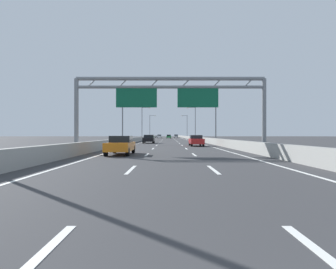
% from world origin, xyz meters
% --- Properties ---
extents(ground_plane, '(260.00, 260.00, 0.00)m').
position_xyz_m(ground_plane, '(0.00, 100.00, 0.00)').
color(ground_plane, '#38383A').
extents(lane_dash_left_0, '(0.16, 3.00, 0.01)m').
position_xyz_m(lane_dash_left_0, '(-1.80, 3.50, 0.01)').
color(lane_dash_left_0, white).
rests_on(lane_dash_left_0, ground_plane).
extents(lane_dash_left_1, '(0.16, 3.00, 0.01)m').
position_xyz_m(lane_dash_left_1, '(-1.80, 12.50, 0.01)').
color(lane_dash_left_1, white).
rests_on(lane_dash_left_1, ground_plane).
extents(lane_dash_left_2, '(0.16, 3.00, 0.01)m').
position_xyz_m(lane_dash_left_2, '(-1.80, 21.50, 0.01)').
color(lane_dash_left_2, white).
rests_on(lane_dash_left_2, ground_plane).
extents(lane_dash_left_3, '(0.16, 3.00, 0.01)m').
position_xyz_m(lane_dash_left_3, '(-1.80, 30.50, 0.01)').
color(lane_dash_left_3, white).
rests_on(lane_dash_left_3, ground_plane).
extents(lane_dash_left_4, '(0.16, 3.00, 0.01)m').
position_xyz_m(lane_dash_left_4, '(-1.80, 39.50, 0.01)').
color(lane_dash_left_4, white).
rests_on(lane_dash_left_4, ground_plane).
extents(lane_dash_left_5, '(0.16, 3.00, 0.01)m').
position_xyz_m(lane_dash_left_5, '(-1.80, 48.50, 0.01)').
color(lane_dash_left_5, white).
rests_on(lane_dash_left_5, ground_plane).
extents(lane_dash_left_6, '(0.16, 3.00, 0.01)m').
position_xyz_m(lane_dash_left_6, '(-1.80, 57.50, 0.01)').
color(lane_dash_left_6, white).
rests_on(lane_dash_left_6, ground_plane).
extents(lane_dash_left_7, '(0.16, 3.00, 0.01)m').
position_xyz_m(lane_dash_left_7, '(-1.80, 66.50, 0.01)').
color(lane_dash_left_7, white).
rests_on(lane_dash_left_7, ground_plane).
extents(lane_dash_left_8, '(0.16, 3.00, 0.01)m').
position_xyz_m(lane_dash_left_8, '(-1.80, 75.50, 0.01)').
color(lane_dash_left_8, white).
rests_on(lane_dash_left_8, ground_plane).
extents(lane_dash_left_9, '(0.16, 3.00, 0.01)m').
position_xyz_m(lane_dash_left_9, '(-1.80, 84.50, 0.01)').
color(lane_dash_left_9, white).
rests_on(lane_dash_left_9, ground_plane).
extents(lane_dash_left_10, '(0.16, 3.00, 0.01)m').
position_xyz_m(lane_dash_left_10, '(-1.80, 93.50, 0.01)').
color(lane_dash_left_10, white).
rests_on(lane_dash_left_10, ground_plane).
extents(lane_dash_left_11, '(0.16, 3.00, 0.01)m').
position_xyz_m(lane_dash_left_11, '(-1.80, 102.50, 0.01)').
color(lane_dash_left_11, white).
rests_on(lane_dash_left_11, ground_plane).
extents(lane_dash_left_12, '(0.16, 3.00, 0.01)m').
position_xyz_m(lane_dash_left_12, '(-1.80, 111.50, 0.01)').
color(lane_dash_left_12, white).
rests_on(lane_dash_left_12, ground_plane).
extents(lane_dash_left_13, '(0.16, 3.00, 0.01)m').
position_xyz_m(lane_dash_left_13, '(-1.80, 120.50, 0.01)').
color(lane_dash_left_13, white).
rests_on(lane_dash_left_13, ground_plane).
extents(lane_dash_left_14, '(0.16, 3.00, 0.01)m').
position_xyz_m(lane_dash_left_14, '(-1.80, 129.50, 0.01)').
color(lane_dash_left_14, white).
rests_on(lane_dash_left_14, ground_plane).
extents(lane_dash_left_15, '(0.16, 3.00, 0.01)m').
position_xyz_m(lane_dash_left_15, '(-1.80, 138.50, 0.01)').
color(lane_dash_left_15, white).
rests_on(lane_dash_left_15, ground_plane).
extents(lane_dash_left_16, '(0.16, 3.00, 0.01)m').
position_xyz_m(lane_dash_left_16, '(-1.80, 147.50, 0.01)').
color(lane_dash_left_16, white).
rests_on(lane_dash_left_16, ground_plane).
extents(lane_dash_left_17, '(0.16, 3.00, 0.01)m').
position_xyz_m(lane_dash_left_17, '(-1.80, 156.50, 0.01)').
color(lane_dash_left_17, white).
rests_on(lane_dash_left_17, ground_plane).
extents(lane_dash_right_1, '(0.16, 3.00, 0.01)m').
position_xyz_m(lane_dash_right_1, '(1.80, 12.50, 0.01)').
color(lane_dash_right_1, white).
rests_on(lane_dash_right_1, ground_plane).
extents(lane_dash_right_2, '(0.16, 3.00, 0.01)m').
position_xyz_m(lane_dash_right_2, '(1.80, 21.50, 0.01)').
color(lane_dash_right_2, white).
rests_on(lane_dash_right_2, ground_plane).
extents(lane_dash_right_3, '(0.16, 3.00, 0.01)m').
position_xyz_m(lane_dash_right_3, '(1.80, 30.50, 0.01)').
color(lane_dash_right_3, white).
rests_on(lane_dash_right_3, ground_plane).
extents(lane_dash_right_4, '(0.16, 3.00, 0.01)m').
position_xyz_m(lane_dash_right_4, '(1.80, 39.50, 0.01)').
color(lane_dash_right_4, white).
rests_on(lane_dash_right_4, ground_plane).
extents(lane_dash_right_5, '(0.16, 3.00, 0.01)m').
position_xyz_m(lane_dash_right_5, '(1.80, 48.50, 0.01)').
color(lane_dash_right_5, white).
rests_on(lane_dash_right_5, ground_plane).
extents(lane_dash_right_6, '(0.16, 3.00, 0.01)m').
position_xyz_m(lane_dash_right_6, '(1.80, 57.50, 0.01)').
color(lane_dash_right_6, white).
rests_on(lane_dash_right_6, ground_plane).
extents(lane_dash_right_7, '(0.16, 3.00, 0.01)m').
position_xyz_m(lane_dash_right_7, '(1.80, 66.50, 0.01)').
color(lane_dash_right_7, white).
rests_on(lane_dash_right_7, ground_plane).
extents(lane_dash_right_8, '(0.16, 3.00, 0.01)m').
position_xyz_m(lane_dash_right_8, '(1.80, 75.50, 0.01)').
color(lane_dash_right_8, white).
rests_on(lane_dash_right_8, ground_plane).
extents(lane_dash_right_9, '(0.16, 3.00, 0.01)m').
position_xyz_m(lane_dash_right_9, '(1.80, 84.50, 0.01)').
color(lane_dash_right_9, white).
rests_on(lane_dash_right_9, ground_plane).
extents(lane_dash_right_10, '(0.16, 3.00, 0.01)m').
position_xyz_m(lane_dash_right_10, '(1.80, 93.50, 0.01)').
color(lane_dash_right_10, white).
rests_on(lane_dash_right_10, ground_plane).
extents(lane_dash_right_11, '(0.16, 3.00, 0.01)m').
position_xyz_m(lane_dash_right_11, '(1.80, 102.50, 0.01)').
color(lane_dash_right_11, white).
rests_on(lane_dash_right_11, ground_plane).
extents(lane_dash_right_12, '(0.16, 3.00, 0.01)m').
position_xyz_m(lane_dash_right_12, '(1.80, 111.50, 0.01)').
color(lane_dash_right_12, white).
rests_on(lane_dash_right_12, ground_plane).
extents(lane_dash_right_13, '(0.16, 3.00, 0.01)m').
position_xyz_m(lane_dash_right_13, '(1.80, 120.50, 0.01)').
color(lane_dash_right_13, white).
rests_on(lane_dash_right_13, ground_plane).
extents(lane_dash_right_14, '(0.16, 3.00, 0.01)m').
position_xyz_m(lane_dash_right_14, '(1.80, 129.50, 0.01)').
color(lane_dash_right_14, white).
rests_on(lane_dash_right_14, ground_plane).
extents(lane_dash_right_15, '(0.16, 3.00, 0.01)m').
position_xyz_m(lane_dash_right_15, '(1.80, 138.50, 0.01)').
color(lane_dash_right_15, white).
rests_on(lane_dash_right_15, ground_plane).
extents(lane_dash_right_16, '(0.16, 3.00, 0.01)m').
position_xyz_m(lane_dash_right_16, '(1.80, 147.50, 0.01)').
color(lane_dash_right_16, white).
rests_on(lane_dash_right_16, ground_plane).
extents(lane_dash_right_17, '(0.16, 3.00, 0.01)m').
position_xyz_m(lane_dash_right_17, '(1.80, 156.50, 0.01)').
color(lane_dash_right_17, white).
rests_on(lane_dash_right_17, ground_plane).
extents(edge_line_left, '(0.16, 176.00, 0.01)m').
position_xyz_m(edge_line_left, '(-5.25, 88.00, 0.01)').
color(edge_line_left, white).
rests_on(edge_line_left, ground_plane).
extents(edge_line_right, '(0.16, 176.00, 0.01)m').
position_xyz_m(edge_line_right, '(5.25, 88.00, 0.01)').
color(edge_line_right, white).
rests_on(edge_line_right, ground_plane).
extents(barrier_left, '(0.45, 220.00, 0.95)m').
position_xyz_m(barrier_left, '(-6.90, 110.00, 0.47)').
color(barrier_left, '#9E9E99').
rests_on(barrier_left, ground_plane).
extents(barrier_right, '(0.45, 220.00, 0.95)m').
position_xyz_m(barrier_right, '(6.90, 110.00, 0.47)').
color(barrier_right, '#9E9E99').
rests_on(barrier_right, ground_plane).
extents(sign_gantry, '(16.02, 0.36, 6.36)m').
position_xyz_m(sign_gantry, '(-0.06, 23.56, 4.81)').
color(sign_gantry, gray).
rests_on(sign_gantry, ground_plane).
extents(streetlamp_left_mid, '(2.58, 0.28, 9.50)m').
position_xyz_m(streetlamp_left_mid, '(-7.47, 46.34, 5.40)').
color(streetlamp_left_mid, slate).
rests_on(streetlamp_left_mid, ground_plane).
extents(streetlamp_right_mid, '(2.58, 0.28, 9.50)m').
position_xyz_m(streetlamp_right_mid, '(7.47, 46.34, 5.40)').
color(streetlamp_right_mid, slate).
rests_on(streetlamp_right_mid, ground_plane).
extents(streetlamp_left_far, '(2.58, 0.28, 9.50)m').
position_xyz_m(streetlamp_left_far, '(-7.47, 80.81, 5.40)').
color(streetlamp_left_far, slate).
rests_on(streetlamp_left_far, ground_plane).
extents(streetlamp_right_far, '(2.58, 0.28, 9.50)m').
position_xyz_m(streetlamp_right_far, '(7.47, 80.81, 5.40)').
color(streetlamp_right_far, slate).
rests_on(streetlamp_right_far, ground_plane).
extents(streetlamp_left_distant, '(2.58, 0.28, 9.50)m').
position_xyz_m(streetlamp_left_distant, '(-7.47, 115.29, 5.40)').
color(streetlamp_left_distant, slate).
rests_on(streetlamp_left_distant, ground_plane).
extents(streetlamp_right_distant, '(2.58, 0.28, 9.50)m').
position_xyz_m(streetlamp_right_distant, '(7.47, 115.29, 5.40)').
color(streetlamp_right_distant, slate).
rests_on(streetlamp_right_distant, ground_plane).
extents(green_car, '(1.71, 4.16, 1.45)m').
position_xyz_m(green_car, '(0.11, 106.60, 0.74)').
color(green_car, '#1E7A38').
rests_on(green_car, ground_plane).
extents(red_car, '(1.70, 4.52, 1.46)m').
position_xyz_m(red_car, '(3.56, 37.37, 0.75)').
color(red_car, red).
rests_on(red_car, ground_plane).
extents(yellow_car, '(1.71, 4.24, 1.46)m').
position_xyz_m(yellow_car, '(0.20, 136.01, 0.75)').
color(yellow_car, yellow).
rests_on(yellow_car, ground_plane).
extents(white_car, '(1.70, 4.62, 1.48)m').
position_xyz_m(white_car, '(-3.79, 116.59, 0.77)').
color(white_car, silver).
rests_on(white_car, ground_plane).
extents(silver_car, '(1.87, 4.45, 1.51)m').
position_xyz_m(silver_car, '(3.59, 131.85, 0.78)').
color(silver_car, '#A8ADB2').
rests_on(silver_car, ground_plane).
extents(orange_car, '(1.75, 4.41, 1.44)m').
position_xyz_m(orange_car, '(-3.80, 21.63, 0.73)').
color(orange_car, orange).
rests_on(orange_car, ground_plane).
extents(black_car, '(1.90, 4.53, 1.48)m').
position_xyz_m(black_car, '(-3.58, 49.63, 0.74)').
color(black_car, black).
rests_on(black_car, ground_plane).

